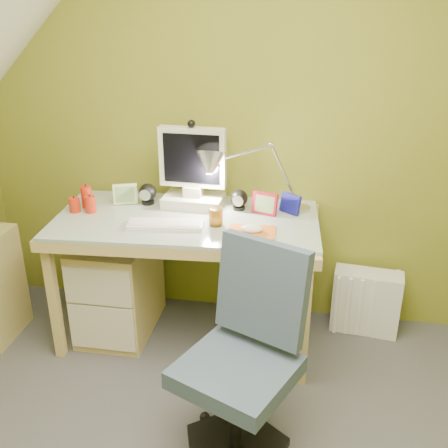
% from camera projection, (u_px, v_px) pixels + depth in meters
% --- Properties ---
extents(wall_back, '(3.20, 0.01, 2.40)m').
position_uv_depth(wall_back, '(242.00, 127.00, 3.02)').
color(wall_back, olive).
rests_on(wall_back, floor).
extents(desk, '(1.49, 0.81, 0.77)m').
position_uv_depth(desk, '(188.00, 278.00, 3.05)').
color(desk, tan).
rests_on(desk, floor).
extents(monitor, '(0.39, 0.24, 0.53)m').
position_uv_depth(monitor, '(193.00, 162.00, 2.95)').
color(monitor, silver).
rests_on(monitor, desk).
extents(speaker_left, '(0.11, 0.11, 0.12)m').
position_uv_depth(speaker_left, '(148.00, 194.00, 3.06)').
color(speaker_left, black).
rests_on(speaker_left, desk).
extents(speaker_right, '(0.12, 0.12, 0.12)m').
position_uv_depth(speaker_right, '(239.00, 200.00, 2.97)').
color(speaker_right, black).
rests_on(speaker_right, desk).
extents(keyboard, '(0.41, 0.17, 0.02)m').
position_uv_depth(keyboard, '(166.00, 224.00, 2.78)').
color(keyboard, white).
rests_on(keyboard, desk).
extents(mousepad, '(0.25, 0.18, 0.01)m').
position_uv_depth(mousepad, '(252.00, 232.00, 2.71)').
color(mousepad, orange).
rests_on(mousepad, desk).
extents(mouse, '(0.12, 0.08, 0.04)m').
position_uv_depth(mouse, '(252.00, 229.00, 2.70)').
color(mouse, white).
rests_on(mouse, mousepad).
extents(amber_tumbler, '(0.08, 0.08, 0.10)m').
position_uv_depth(amber_tumbler, '(216.00, 217.00, 2.77)').
color(amber_tumbler, '#9B6116').
rests_on(amber_tumbler, desk).
extents(candle_cluster, '(0.17, 0.15, 0.13)m').
position_uv_depth(candle_cluster, '(84.00, 199.00, 2.97)').
color(candle_cluster, red).
rests_on(candle_cluster, desk).
extents(photo_frame_red, '(0.14, 0.06, 0.12)m').
position_uv_depth(photo_frame_red, '(265.00, 203.00, 2.91)').
color(photo_frame_red, '#A81128').
rests_on(photo_frame_red, desk).
extents(photo_frame_blue, '(0.11, 0.09, 0.11)m').
position_uv_depth(photo_frame_blue, '(290.00, 203.00, 2.93)').
color(photo_frame_blue, navy).
rests_on(photo_frame_blue, desk).
extents(photo_frame_green, '(0.14, 0.07, 0.12)m').
position_uv_depth(photo_frame_green, '(125.00, 194.00, 3.06)').
color(photo_frame_green, '#C0D491').
rests_on(photo_frame_green, desk).
extents(desk_lamp, '(0.59, 0.37, 0.58)m').
position_uv_depth(desk_lamp, '(273.00, 161.00, 2.87)').
color(desk_lamp, '#B3B4B8').
rests_on(desk_lamp, desk).
extents(task_chair, '(0.67, 0.67, 0.92)m').
position_uv_depth(task_chair, '(236.00, 370.00, 2.19)').
color(task_chair, '#39495E').
rests_on(task_chair, floor).
extents(radiator, '(0.41, 0.20, 0.40)m').
position_uv_depth(radiator, '(366.00, 301.00, 3.17)').
color(radiator, silver).
rests_on(radiator, floor).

